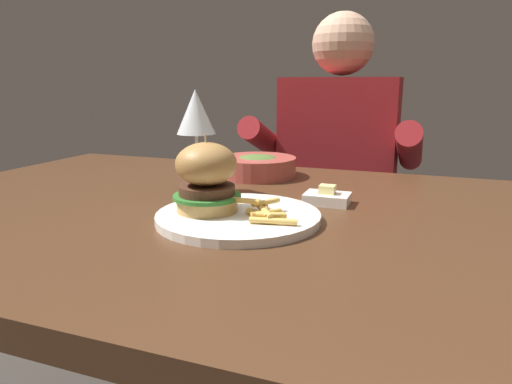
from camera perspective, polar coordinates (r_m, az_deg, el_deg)
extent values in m
cube|color=#472B19|center=(0.82, 0.24, -3.67)|extent=(1.50, 0.90, 0.04)
cylinder|color=#472B19|center=(1.60, -18.67, -9.76)|extent=(0.06, 0.06, 0.70)
cylinder|color=white|center=(0.76, -2.22, -3.10)|extent=(0.27, 0.27, 0.01)
cylinder|color=tan|center=(0.77, -6.11, -1.55)|extent=(0.10, 0.10, 0.02)
cylinder|color=#2D7028|center=(0.76, -6.14, -0.53)|extent=(0.11, 0.11, 0.01)
cylinder|color=#4C2D1E|center=(0.76, -6.16, 0.27)|extent=(0.09, 0.09, 0.02)
ellipsoid|color=#A97A41|center=(0.75, -6.24, 3.50)|extent=(0.10, 0.10, 0.07)
cylinder|color=#CCB78C|center=(0.75, -6.29, 5.38)|extent=(0.00, 0.00, 0.05)
cylinder|color=#E0B251|center=(0.73, 0.65, -2.82)|extent=(0.06, 0.05, 0.01)
cylinder|color=#EABC5B|center=(0.72, 1.24, -2.86)|extent=(0.02, 0.05, 0.01)
cylinder|color=#EABC5B|center=(0.69, 2.15, -3.63)|extent=(0.07, 0.02, 0.01)
cylinder|color=#E0B251|center=(0.72, 1.11, -2.44)|extent=(0.05, 0.06, 0.01)
cylinder|color=gold|center=(0.72, 1.28, -2.64)|extent=(0.04, 0.05, 0.01)
cylinder|color=gold|center=(0.72, 1.26, -2.48)|extent=(0.03, 0.06, 0.01)
cylinder|color=#EABC5B|center=(0.73, 1.23, -2.75)|extent=(0.07, 0.02, 0.01)
cylinder|color=#E0B251|center=(0.70, 1.86, -2.91)|extent=(0.05, 0.03, 0.01)
cylinder|color=gold|center=(0.73, -1.21, -1.12)|extent=(0.05, 0.01, 0.01)
cylinder|color=#EABC5B|center=(0.75, 1.22, -1.30)|extent=(0.04, 0.05, 0.01)
cylinder|color=silver|center=(0.96, -7.25, 0.08)|extent=(0.07, 0.07, 0.00)
cylinder|color=silver|center=(0.95, -7.36, 3.67)|extent=(0.01, 0.01, 0.12)
cone|color=silver|center=(0.94, -7.55, 9.91)|extent=(0.08, 0.08, 0.09)
cube|color=white|center=(0.87, 8.87, -0.82)|extent=(0.08, 0.06, 0.02)
cube|color=#F4E58C|center=(0.87, 8.92, 0.33)|extent=(0.03, 0.02, 0.02)
cylinder|color=#B24C42|center=(1.11, 0.18, 3.17)|extent=(0.19, 0.19, 0.05)
ellipsoid|color=#4C662D|center=(1.11, 0.18, 4.07)|extent=(0.10, 0.10, 0.02)
cube|color=#282833|center=(1.66, 9.53, -12.92)|extent=(0.30, 0.22, 0.46)
cube|color=maroon|center=(1.51, 10.24, 4.00)|extent=(0.36, 0.20, 0.52)
sphere|color=tan|center=(1.49, 10.84, 17.74)|extent=(0.19, 0.19, 0.19)
cylinder|color=maroon|center=(1.48, 1.31, 6.37)|extent=(0.07, 0.34, 0.18)
cylinder|color=maroon|center=(1.40, 18.66, 5.26)|extent=(0.07, 0.34, 0.18)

